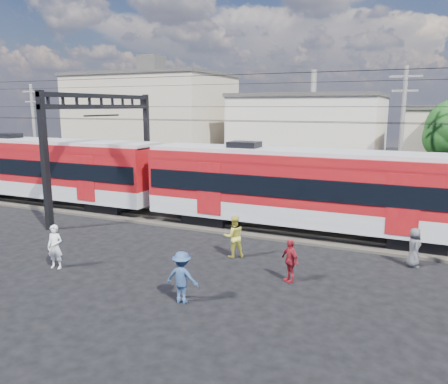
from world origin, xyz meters
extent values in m
plane|color=black|center=(0.00, 0.00, 0.00)|extent=(120.00, 120.00, 0.00)
cube|color=#2D2823|center=(0.00, 8.00, 0.06)|extent=(70.00, 3.40, 0.12)
cube|color=#59544C|center=(0.00, 7.25, 0.18)|extent=(70.00, 0.12, 0.12)
cube|color=#59544C|center=(0.00, 8.75, 0.18)|extent=(70.00, 0.12, 0.12)
cube|color=black|center=(-9.57, 8.00, 0.35)|extent=(2.40, 2.20, 0.70)
cube|color=#97999F|center=(-14.69, 8.00, 1.15)|extent=(16.00, 3.00, 0.90)
cube|color=maroon|center=(-14.69, 8.00, 2.80)|extent=(16.00, 3.00, 2.40)
cube|color=black|center=(-14.69, 8.00, 2.55)|extent=(15.68, 3.08, 0.95)
cube|color=#97999F|center=(-14.69, 8.00, 4.05)|extent=(16.00, 2.60, 0.25)
cube|color=black|center=(-3.01, 8.00, 0.35)|extent=(2.40, 2.20, 0.70)
cube|color=black|center=(7.23, 8.00, 0.35)|extent=(2.40, 2.20, 0.70)
cube|color=#97999F|center=(2.11, 8.00, 1.15)|extent=(16.00, 3.00, 0.90)
cube|color=maroon|center=(2.11, 8.00, 2.80)|extent=(16.00, 3.00, 2.40)
cube|color=black|center=(2.11, 8.00, 2.55)|extent=(15.68, 3.08, 0.95)
cube|color=#97999F|center=(2.11, 8.00, 4.05)|extent=(16.00, 2.60, 0.25)
cube|color=black|center=(-10.00, 3.50, 3.50)|extent=(0.30, 0.30, 7.00)
cube|color=black|center=(-10.00, 12.50, 3.50)|extent=(0.30, 0.30, 7.00)
cube|color=black|center=(-10.00, 8.00, 6.80)|extent=(0.25, 9.30, 0.25)
cube|color=black|center=(-10.00, 8.00, 6.20)|extent=(0.25, 9.30, 0.25)
cylinder|color=black|center=(0.00, 7.30, 5.50)|extent=(70.00, 0.03, 0.03)
cylinder|color=black|center=(0.00, 8.70, 5.50)|extent=(70.00, 0.03, 0.03)
cylinder|color=black|center=(0.00, 7.30, 6.20)|extent=(70.00, 0.03, 0.03)
cylinder|color=black|center=(0.00, 8.70, 6.20)|extent=(70.00, 0.03, 0.03)
cylinder|color=black|center=(0.00, 4.50, 7.50)|extent=(70.00, 0.03, 0.03)
cylinder|color=black|center=(0.00, 11.50, 7.50)|extent=(70.00, 0.03, 0.03)
cube|color=tan|center=(-17.00, 24.00, 4.50)|extent=(14.00, 10.00, 9.00)
cube|color=#3F3D3A|center=(-17.00, 24.00, 9.15)|extent=(14.28, 10.20, 0.30)
cube|color=beige|center=(-2.00, 27.00, 3.50)|extent=(12.00, 12.00, 7.00)
cube|color=#3F3D3A|center=(-2.00, 27.00, 7.15)|extent=(12.24, 12.24, 0.30)
cylinder|color=slate|center=(6.00, 15.00, 4.25)|extent=(0.24, 0.24, 8.50)
cube|color=slate|center=(6.00, 15.00, 7.90)|extent=(1.80, 0.12, 0.12)
cube|color=slate|center=(6.00, 15.00, 7.10)|extent=(1.40, 0.12, 0.12)
cylinder|color=slate|center=(-22.00, 14.00, 4.00)|extent=(0.24, 0.24, 8.00)
cube|color=slate|center=(-22.00, 14.00, 7.40)|extent=(1.80, 0.12, 0.12)
cube|color=slate|center=(-22.00, 14.00, 6.60)|extent=(1.40, 0.12, 0.12)
imported|color=silver|center=(-5.60, -0.50, 0.86)|extent=(0.69, 0.52, 1.73)
imported|color=gold|center=(0.24, 3.52, 0.89)|extent=(1.10, 1.06, 1.78)
imported|color=navy|center=(0.41, -1.16, 0.86)|extent=(1.15, 0.71, 1.71)
imported|color=maroon|center=(3.09, 1.93, 0.79)|extent=(0.96, 0.88, 1.58)
imported|color=#434448|center=(7.13, 5.37, 0.78)|extent=(0.71, 0.88, 1.56)
camera|label=1|loc=(7.00, -12.60, 6.21)|focal=35.00mm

